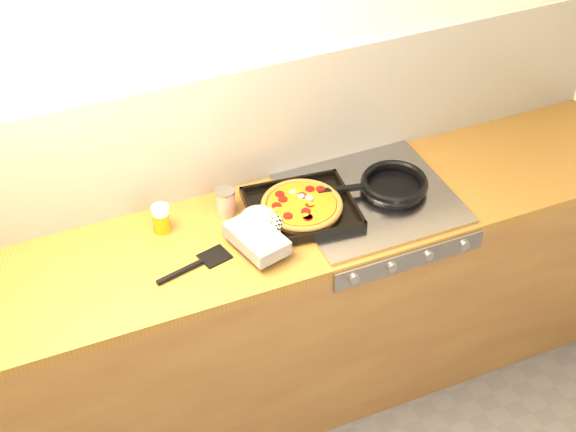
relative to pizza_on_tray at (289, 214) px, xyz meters
name	(u,v)px	position (x,y,z in m)	size (l,w,h in m)	color
room_shell	(230,132)	(-0.11, 0.29, 0.21)	(3.20, 3.20, 3.20)	white
counter_run	(263,317)	(-0.11, 0.00, -0.49)	(3.20, 0.62, 0.90)	olive
stovetop	(371,199)	(0.34, 0.00, -0.04)	(0.60, 0.56, 0.02)	#9C9CA1
pizza_on_tray	(289,214)	(0.00, 0.00, 0.00)	(0.53, 0.44, 0.07)	black
frying_pan	(393,185)	(0.43, 0.01, 0.00)	(0.45, 0.30, 0.04)	black
tomato_can	(225,202)	(-0.19, 0.14, 0.01)	(0.09, 0.09, 0.10)	maroon
juice_glass	(161,219)	(-0.44, 0.14, 0.01)	(0.08, 0.08, 0.11)	orange
wooden_spoon	(298,187)	(0.11, 0.17, -0.03)	(0.30, 0.05, 0.02)	#A68746
black_spatula	(195,265)	(-0.39, -0.09, -0.04)	(0.29, 0.12, 0.02)	black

